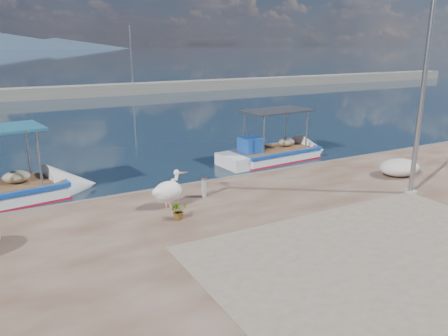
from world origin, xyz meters
TOP-DOWN VIEW (x-y plane):
  - ground at (0.00, 0.00)m, footprint 1400.00×1400.00m
  - quay_patch at (1.00, -3.00)m, footprint 9.00×7.00m
  - breakwater at (-0.00, 40.00)m, footprint 120.00×2.20m
  - boat_right at (5.04, 7.91)m, footprint 6.10×2.39m
  - pelican at (-2.35, 3.12)m, footprint 1.24×0.67m
  - lamp_post at (5.47, 0.40)m, footprint 0.44×0.96m
  - bollard_near at (-0.95, 3.46)m, footprint 0.23×0.23m
  - potted_plant at (-2.46, 2.08)m, footprint 0.49×0.43m
  - net_pile_d at (6.86, 2.05)m, footprint 1.72×1.29m

SIDE VIEW (x-z plane):
  - ground at x=0.00m, z-range 0.00..0.00m
  - boat_right at x=5.04m, z-range -1.21..1.66m
  - quay_patch at x=1.00m, z-range 0.50..0.51m
  - breakwater at x=0.00m, z-range -3.15..4.35m
  - potted_plant at x=-2.46m, z-range 0.50..1.05m
  - net_pile_d at x=6.86m, z-range 0.50..1.15m
  - bollard_near at x=-0.95m, z-range 0.53..1.22m
  - pelican at x=-2.35m, z-range 0.47..1.65m
  - lamp_post at x=5.47m, z-range 0.30..7.30m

